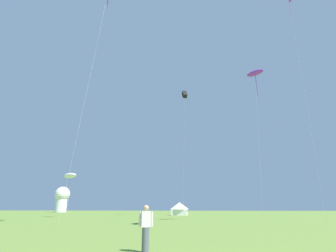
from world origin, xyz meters
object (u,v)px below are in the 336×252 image
Objects in this scene: kite_black_box at (185,95)px; festival_tent_right at (179,208)px; kite_purple_parafoil at (255,73)px; observatory_dome at (62,198)px; kite_white_parafoil at (70,176)px; person_spectator at (146,229)px; kite_magenta_diamond at (290,3)px.

kite_black_box is 28.19m from festival_tent_right.
observatory_dome is (-71.38, 72.93, -15.22)m from kite_purple_parafoil.
kite_white_parafoil is at bearing -136.50° from festival_tent_right.
festival_tent_right reaches higher than person_spectator.
observatory_dome is at bearing 121.61° from person_spectator.
person_spectator is 56.56m from festival_tent_right.
kite_black_box is 32.14m from kite_magenta_diamond.
observatory_dome is (-60.98, 99.08, 5.16)m from person_spectator.
observatory_dome is at bearing 142.80° from festival_tent_right.
festival_tent_right is 0.43× the size of observatory_dome.
kite_purple_parafoil is (-4.79, 4.65, -8.21)m from kite_magenta_diamond.
kite_white_parafoil is 0.39× the size of kite_purple_parafoil.
kite_purple_parafoil is (12.61, -22.36, -7.42)m from kite_black_box.
festival_tent_right is at bearing 94.77° from person_spectator.
kite_white_parafoil is 27.76m from festival_tent_right.
kite_purple_parafoil reaches higher than observatory_dome.
kite_magenta_diamond is 111.22m from observatory_dome.
kite_purple_parafoil reaches higher than kite_white_parafoil.
festival_tent_right is at bearing 107.57° from kite_black_box.
kite_purple_parafoil is 4.65× the size of festival_tent_right.
person_spectator is (-10.40, -26.15, -20.38)m from kite_purple_parafoil.
kite_white_parafoil is 39.02m from kite_purple_parafoil.
kite_magenta_diamond is at bearing -57.20° from kite_black_box.
kite_magenta_diamond is at bearing -22.29° from kite_white_parafoil.
person_spectator is at bearing -125.24° from kite_magenta_diamond.
observatory_dome reaches higher than kite_white_parafoil.
kite_black_box is 32.30m from kite_white_parafoil.
kite_white_parafoil is 0.78× the size of observatory_dome.
observatory_dome is (-36.63, 61.37, -1.74)m from kite_white_parafoil.
kite_magenta_diamond is 2.92× the size of observatory_dome.
person_spectator is at bearing -57.14° from kite_white_parafoil.
kite_black_box is 3.55× the size of kite_white_parafoil.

